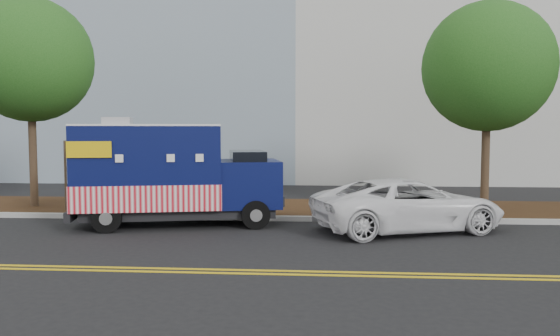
{
  "coord_description": "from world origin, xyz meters",
  "views": [
    {
      "loc": [
        3.34,
        -14.84,
        2.74
      ],
      "look_at": [
        2.13,
        0.6,
        1.66
      ],
      "focal_mm": 35.0,
      "sensor_mm": 36.0,
      "label": 1
    }
  ],
  "objects": [
    {
      "name": "white_car",
      "position": [
        5.65,
        0.0,
        0.72
      ],
      "size": [
        5.66,
        4.0,
        1.43
      ],
      "primitive_type": "imported",
      "rotation": [
        0.0,
        0.0,
        1.92
      ],
      "color": "white",
      "rests_on": "ground"
    },
    {
      "name": "sign_post",
      "position": [
        -4.89,
        2.0,
        1.2
      ],
      "size": [
        0.06,
        0.06,
        2.4
      ],
      "primitive_type": "cube",
      "color": "#473828",
      "rests_on": "ground"
    },
    {
      "name": "mulch_strip",
      "position": [
        0.0,
        3.5,
        0.07
      ],
      "size": [
        120.0,
        4.0,
        0.15
      ],
      "primitive_type": "cube",
      "color": "black",
      "rests_on": "ground"
    },
    {
      "name": "tree_a",
      "position": [
        -6.46,
        2.92,
        5.07
      ],
      "size": [
        4.16,
        4.16,
        7.16
      ],
      "color": "#38281C",
      "rests_on": "ground"
    },
    {
      "name": "centerline_near",
      "position": [
        0.0,
        -4.45,
        0.01
      ],
      "size": [
        120.0,
        0.1,
        0.01
      ],
      "primitive_type": "cube",
      "color": "gold",
      "rests_on": "ground"
    },
    {
      "name": "ground",
      "position": [
        0.0,
        0.0,
        0.0
      ],
      "size": [
        120.0,
        120.0,
        0.0
      ],
      "primitive_type": "plane",
      "color": "black",
      "rests_on": "ground"
    },
    {
      "name": "food_truck",
      "position": [
        -1.07,
        0.42,
        1.4
      ],
      "size": [
        6.18,
        3.34,
        3.09
      ],
      "rotation": [
        0.0,
        0.0,
        0.22
      ],
      "color": "black",
      "rests_on": "ground"
    },
    {
      "name": "tree_c",
      "position": [
        8.56,
        3.12,
        4.74
      ],
      "size": [
        4.12,
        4.12,
        6.81
      ],
      "color": "#38281C",
      "rests_on": "ground"
    },
    {
      "name": "curb",
      "position": [
        0.0,
        1.4,
        0.07
      ],
      "size": [
        120.0,
        0.18,
        0.15
      ],
      "primitive_type": "cube",
      "color": "#9E9E99",
      "rests_on": "ground"
    },
    {
      "name": "centerline_far",
      "position": [
        0.0,
        -4.7,
        0.01
      ],
      "size": [
        120.0,
        0.1,
        0.01
      ],
      "primitive_type": "cube",
      "color": "gold",
      "rests_on": "ground"
    }
  ]
}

